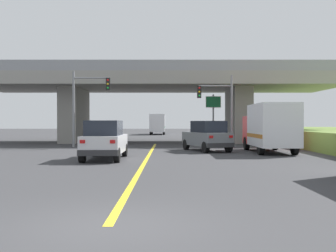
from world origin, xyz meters
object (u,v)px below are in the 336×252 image
(suv_lead, at_px, (106,140))
(box_truck, at_px, (271,127))
(traffic_signal_nearside, at_px, (222,102))
(traffic_signal_farside, at_px, (87,98))
(highway_sign, at_px, (215,108))
(semi_truck_distant, at_px, (159,124))
(suv_crossing, at_px, (208,136))

(suv_lead, xyz_separation_m, box_truck, (9.76, 4.82, 0.59))
(suv_lead, height_order, traffic_signal_nearside, traffic_signal_nearside)
(suv_lead, bearing_deg, box_truck, 26.27)
(box_truck, distance_m, traffic_signal_farside, 14.14)
(suv_lead, bearing_deg, highway_sign, 65.15)
(box_truck, distance_m, highway_sign, 11.52)
(traffic_signal_nearside, bearing_deg, highway_sign, 90.12)
(highway_sign, xyz_separation_m, semi_truck_distant, (-5.78, 27.23, -1.56))
(traffic_signal_farside, bearing_deg, box_truck, -23.19)
(traffic_signal_farside, distance_m, semi_truck_distant, 33.28)
(traffic_signal_farside, xyz_separation_m, highway_sign, (10.48, 5.65, -0.55))
(suv_lead, height_order, traffic_signal_farside, traffic_signal_farside)
(semi_truck_distant, bearing_deg, highway_sign, -78.02)
(suv_crossing, height_order, semi_truck_distant, semi_truck_distant)
(box_truck, height_order, highway_sign, highway_sign)
(box_truck, xyz_separation_m, highway_sign, (-2.36, 11.16, 1.62))
(traffic_signal_nearside, distance_m, traffic_signal_farside, 10.53)
(traffic_signal_nearside, xyz_separation_m, highway_sign, (-0.01, 4.78, -0.28))
(suv_lead, height_order, highway_sign, highway_sign)
(suv_crossing, bearing_deg, suv_lead, -152.42)
(suv_crossing, xyz_separation_m, traffic_signal_nearside, (1.52, 5.00, 2.49))
(traffic_signal_farside, bearing_deg, traffic_signal_nearside, 4.77)
(suv_crossing, distance_m, semi_truck_distant, 37.26)
(traffic_signal_nearside, height_order, semi_truck_distant, traffic_signal_nearside)
(suv_crossing, relative_size, traffic_signal_farside, 0.83)
(suv_lead, distance_m, semi_truck_distant, 43.24)
(suv_lead, distance_m, highway_sign, 17.75)
(box_truck, bearing_deg, highway_sign, 101.97)
(suv_lead, relative_size, traffic_signal_farside, 0.79)
(box_truck, distance_m, semi_truck_distant, 39.24)
(traffic_signal_farside, height_order, semi_truck_distant, traffic_signal_farside)
(suv_lead, xyz_separation_m, traffic_signal_farside, (-3.08, 10.32, 2.76))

